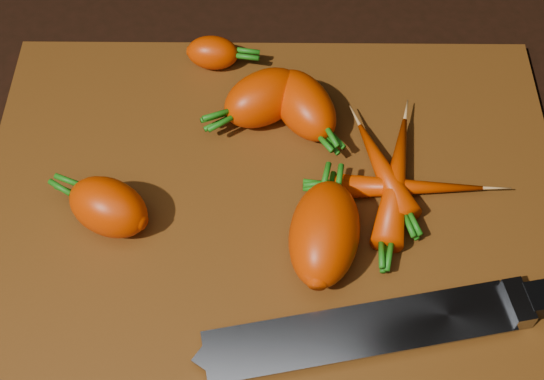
{
  "coord_description": "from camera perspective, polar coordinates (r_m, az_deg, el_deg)",
  "views": [
    {
      "loc": [
        0.0,
        -0.35,
        0.55
      ],
      "look_at": [
        0.0,
        0.01,
        0.03
      ],
      "focal_mm": 50.0,
      "sensor_mm": 36.0,
      "label": 1
    }
  ],
  "objects": [
    {
      "name": "cutting_board",
      "position": [
        0.64,
        -0.01,
        -1.94
      ],
      "size": [
        0.5,
        0.4,
        0.01
      ],
      "primitive_type": "cube",
      "color": "#4E2A0B",
      "rests_on": "ground"
    },
    {
      "name": "carrot_0",
      "position": [
        0.63,
        -12.22,
        -1.26
      ],
      "size": [
        0.08,
        0.07,
        0.05
      ],
      "primitive_type": "ellipsoid",
      "rotation": [
        0.0,
        0.0,
        2.67
      ],
      "color": "#E03700",
      "rests_on": "cutting_board"
    },
    {
      "name": "carrot_1",
      "position": [
        0.68,
        2.39,
        6.41
      ],
      "size": [
        0.08,
        0.09,
        0.05
      ],
      "primitive_type": "ellipsoid",
      "rotation": [
        0.0,
        0.0,
        -1.05
      ],
      "color": "#E03700",
      "rests_on": "cutting_board"
    },
    {
      "name": "carrot_4",
      "position": [
        0.74,
        -4.48,
        10.27
      ],
      "size": [
        0.05,
        0.04,
        0.03
      ],
      "primitive_type": "ellipsoid",
      "rotation": [
        0.0,
        0.0,
        -0.1
      ],
      "color": "#E03700",
      "rests_on": "cutting_board"
    },
    {
      "name": "carrot_2",
      "position": [
        0.6,
        3.96,
        -3.29
      ],
      "size": [
        0.07,
        0.1,
        0.06
      ],
      "primitive_type": "ellipsoid",
      "rotation": [
        0.0,
        0.0,
        1.41
      ],
      "color": "#E03700",
      "rests_on": "cutting_board"
    },
    {
      "name": "knife",
      "position": [
        0.59,
        8.84,
        -10.08
      ],
      "size": [
        0.38,
        0.11,
        0.02
      ],
      "rotation": [
        0.0,
        0.0,
        0.19
      ],
      "color": "gray",
      "rests_on": "cutting_board"
    },
    {
      "name": "carrot_5",
      "position": [
        0.65,
        9.33,
        0.84
      ],
      "size": [
        0.05,
        0.13,
        0.03
      ],
      "primitive_type": "ellipsoid",
      "rotation": [
        0.0,
        0.0,
        1.37
      ],
      "color": "#E03700",
      "rests_on": "cutting_board"
    },
    {
      "name": "carrot_3",
      "position": [
        0.68,
        -0.62,
        6.96
      ],
      "size": [
        0.09,
        0.08,
        0.05
      ],
      "primitive_type": "ellipsoid",
      "rotation": [
        0.0,
        0.0,
        3.72
      ],
      "color": "#E03700",
      "rests_on": "cutting_board"
    },
    {
      "name": "ground",
      "position": [
        0.65,
        -0.01,
        -2.46
      ],
      "size": [
        2.0,
        2.0,
        0.01
      ],
      "primitive_type": "cube",
      "color": "black"
    },
    {
      "name": "carrot_7",
      "position": [
        0.66,
        8.33,
        1.55
      ],
      "size": [
        0.06,
        0.1,
        0.03
      ],
      "primitive_type": "ellipsoid",
      "rotation": [
        0.0,
        0.0,
        1.9
      ],
      "color": "#E03700",
      "rests_on": "cutting_board"
    },
    {
      "name": "carrot_6",
      "position": [
        0.65,
        10.09,
        0.21
      ],
      "size": [
        0.13,
        0.02,
        0.02
      ],
      "primitive_type": "ellipsoid",
      "rotation": [
        0.0,
        0.0,
        -0.01
      ],
      "color": "#E03700",
      "rests_on": "cutting_board"
    }
  ]
}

